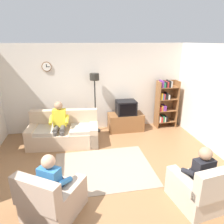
{
  "coord_description": "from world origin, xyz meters",
  "views": [
    {
      "loc": [
        -0.7,
        -3.75,
        2.77
      ],
      "look_at": [
        0.23,
        1.13,
        1.04
      ],
      "focal_mm": 33.06,
      "sensor_mm": 36.0,
      "label": 1
    }
  ],
  "objects": [
    {
      "name": "armchair_near_window",
      "position": [
        -1.16,
        -0.87,
        0.29
      ],
      "size": [
        1.15,
        1.17,
        0.9
      ],
      "color": "tan",
      "rests_on": "ground_plane"
    },
    {
      "name": "person_in_right_armchair",
      "position": [
        1.36,
        -1.03,
        0.6
      ],
      "size": [
        0.55,
        0.57,
        1.12
      ],
      "color": "black",
      "rests_on": "ground_plane"
    },
    {
      "name": "tv",
      "position": [
        0.89,
        2.23,
        0.77
      ],
      "size": [
        0.6,
        0.49,
        0.44
      ],
      "color": "black",
      "rests_on": "tv_stand"
    },
    {
      "name": "bookshelf",
      "position": [
        2.23,
        2.32,
        0.84
      ],
      "size": [
        0.68,
        0.36,
        1.58
      ],
      "color": "brown",
      "rests_on": "ground_plane"
    },
    {
      "name": "tv_stand",
      "position": [
        0.89,
        2.25,
        0.28
      ],
      "size": [
        1.1,
        0.56,
        0.55
      ],
      "color": "brown",
      "rests_on": "ground_plane"
    },
    {
      "name": "ground_plane",
      "position": [
        0.0,
        0.0,
        0.0
      ],
      "size": [
        12.0,
        12.0,
        0.0
      ],
      "primitive_type": "plane",
      "color": "#8C603D"
    },
    {
      "name": "armchair_near_bookshelf",
      "position": [
        1.37,
        -1.12,
        0.29
      ],
      "size": [
        0.92,
        0.98,
        0.9
      ],
      "color": "#BCAD99",
      "rests_on": "ground_plane"
    },
    {
      "name": "floor_lamp",
      "position": [
        -0.07,
        2.35,
        1.45
      ],
      "size": [
        0.28,
        0.28,
        1.85
      ],
      "color": "black",
      "rests_on": "ground_plane"
    },
    {
      "name": "person_in_left_armchair",
      "position": [
        -1.11,
        -0.8,
        0.6
      ],
      "size": [
        0.61,
        0.64,
        1.12
      ],
      "color": "#3372B2",
      "rests_on": "ground_plane"
    },
    {
      "name": "area_rug",
      "position": [
        -0.14,
        0.24,
        0.01
      ],
      "size": [
        2.2,
        1.7,
        0.01
      ],
      "primitive_type": "cube",
      "color": "gray",
      "rests_on": "ground_plane"
    },
    {
      "name": "person_on_couch",
      "position": [
        -1.14,
        1.57,
        0.7
      ],
      "size": [
        0.54,
        0.56,
        1.24
      ],
      "color": "yellow",
      "rests_on": "ground_plane"
    },
    {
      "name": "back_wall_assembly",
      "position": [
        -0.0,
        2.66,
        1.35
      ],
      "size": [
        6.2,
        0.17,
        2.7
      ],
      "color": "silver",
      "rests_on": "ground_plane"
    },
    {
      "name": "couch",
      "position": [
        -1.05,
        1.68,
        0.31
      ],
      "size": [
        1.97,
        1.05,
        0.9
      ],
      "color": "tan",
      "rests_on": "ground_plane"
    }
  ]
}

